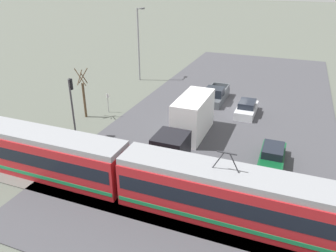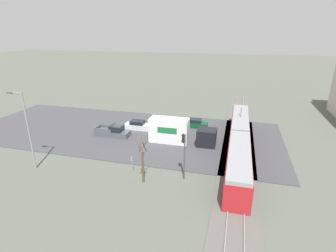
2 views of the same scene
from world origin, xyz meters
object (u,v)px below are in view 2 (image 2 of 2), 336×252
(street_lamp_near_crossing, at_px, (27,127))
(sedan_car_1, at_px, (194,124))
(light_rail_tram, at_px, (239,142))
(no_parking_sign, at_px, (132,163))
(sedan_car_0, at_px, (138,125))
(box_truck, at_px, (178,132))
(street_tree, at_px, (143,163))
(traffic_light_pole, at_px, (184,151))
(pickup_truck, at_px, (113,132))

(street_lamp_near_crossing, bearing_deg, sedan_car_1, 139.64)
(light_rail_tram, xyz_separation_m, no_parking_sign, (8.35, -11.80, -0.41))
(sedan_car_0, distance_m, sedan_car_1, 9.65)
(box_truck, height_order, street_tree, street_tree)
(street_tree, bearing_deg, street_lamp_near_crossing, -87.89)
(street_lamp_near_crossing, height_order, no_parking_sign, street_lamp_near_crossing)
(sedan_car_1, bearing_deg, no_parking_sign, -14.40)
(box_truck, relative_size, sedan_car_1, 2.18)
(traffic_light_pole, relative_size, street_lamp_near_crossing, 0.57)
(pickup_truck, relative_size, sedan_car_0, 1.25)
(pickup_truck, height_order, street_lamp_near_crossing, street_lamp_near_crossing)
(pickup_truck, xyz_separation_m, sedan_car_1, (-7.31, 11.55, -0.09))
(sedan_car_0, relative_size, sedan_car_1, 0.98)
(sedan_car_1, distance_m, street_lamp_near_crossing, 25.43)
(box_truck, distance_m, traffic_light_pole, 10.16)
(box_truck, bearing_deg, light_rail_tram, 80.17)
(light_rail_tram, bearing_deg, street_tree, -45.06)
(sedan_car_1, relative_size, no_parking_sign, 2.17)
(street_lamp_near_crossing, bearing_deg, pickup_truck, 158.46)
(pickup_truck, bearing_deg, street_lamp_near_crossing, -21.54)
(sedan_car_1, relative_size, street_lamp_near_crossing, 0.47)
(pickup_truck, distance_m, street_lamp_near_crossing, 13.43)
(box_truck, height_order, sedan_car_0, box_truck)
(street_tree, bearing_deg, pickup_truck, -141.05)
(pickup_truck, bearing_deg, no_parking_sign, 36.46)
(light_rail_tram, distance_m, traffic_light_pole, 10.13)
(light_rail_tram, bearing_deg, pickup_truck, -94.12)
(pickup_truck, height_order, sedan_car_1, pickup_truck)
(box_truck, height_order, street_lamp_near_crossing, street_lamp_near_crossing)
(street_tree, height_order, street_lamp_near_crossing, street_lamp_near_crossing)
(street_lamp_near_crossing, bearing_deg, street_tree, 92.11)
(sedan_car_0, bearing_deg, pickup_truck, 147.05)
(light_rail_tram, bearing_deg, traffic_light_pole, -35.62)
(light_rail_tram, height_order, no_parking_sign, light_rail_tram)
(pickup_truck, xyz_separation_m, street_lamp_near_crossing, (11.74, -4.63, 4.57))
(street_tree, bearing_deg, traffic_light_pole, 113.39)
(light_rail_tram, height_order, pickup_truck, light_rail_tram)
(pickup_truck, bearing_deg, box_truck, 90.73)
(sedan_car_1, bearing_deg, light_rail_tram, 40.57)
(sedan_car_1, bearing_deg, street_tree, -7.58)
(traffic_light_pole, xyz_separation_m, no_parking_sign, (0.25, -5.99, -2.20))
(light_rail_tram, xyz_separation_m, sedan_car_1, (-8.67, -7.43, -1.00))
(light_rail_tram, xyz_separation_m, sedan_car_0, (-5.27, -16.45, -1.00))
(sedan_car_1, bearing_deg, street_lamp_near_crossing, -40.36)
(sedan_car_1, height_order, street_tree, street_tree)
(pickup_truck, height_order, sedan_car_0, pickup_truck)
(street_tree, xyz_separation_m, no_parking_sign, (-1.52, -1.90, -1.06))
(light_rail_tram, bearing_deg, street_lamp_near_crossing, -66.27)
(traffic_light_pole, distance_m, street_lamp_near_crossing, 18.05)
(sedan_car_1, distance_m, street_tree, 18.78)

